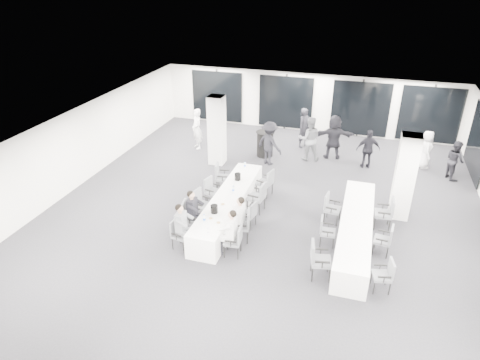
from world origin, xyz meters
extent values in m
cube|color=black|center=(0.00, 0.00, -0.01)|extent=(14.00, 16.00, 0.02)
cube|color=white|center=(0.00, 0.00, 2.81)|extent=(14.00, 16.00, 0.02)
cube|color=silver|center=(-7.01, 0.00, 1.40)|extent=(0.02, 16.00, 2.80)
cube|color=silver|center=(0.00, 8.01, 1.40)|extent=(14.00, 0.02, 2.80)
cube|color=black|center=(0.00, 7.94, 1.35)|extent=(13.60, 0.06, 2.50)
cube|color=silver|center=(-2.80, 3.20, 1.40)|extent=(0.60, 0.60, 2.80)
cube|color=silver|center=(4.20, 1.00, 1.40)|extent=(0.60, 0.60, 2.80)
cube|color=white|center=(-1.04, -0.64, 0.38)|extent=(0.90, 5.00, 0.75)
cube|color=white|center=(2.94, -0.91, 0.38)|extent=(0.90, 5.00, 0.75)
cylinder|color=black|center=(-1.12, 4.45, 0.53)|extent=(0.68, 0.68, 1.06)
cylinder|color=black|center=(-1.12, 4.45, 1.06)|extent=(0.77, 0.77, 0.02)
cube|color=#505357|center=(-1.79, -2.67, 0.42)|extent=(0.49, 0.51, 0.07)
cube|color=#505357|center=(-1.99, -2.64, 0.67)|extent=(0.12, 0.43, 0.43)
cylinder|color=black|center=(-1.94, -2.46, 0.19)|extent=(0.03, 0.03, 0.38)
cylinder|color=black|center=(-2.00, -2.83, 0.19)|extent=(0.03, 0.03, 0.38)
cylinder|color=black|center=(-1.57, -2.52, 0.19)|extent=(0.03, 0.03, 0.38)
cylinder|color=black|center=(-1.63, -2.89, 0.19)|extent=(0.03, 0.03, 0.38)
cube|color=black|center=(-1.75, -2.44, 0.58)|extent=(0.32, 0.09, 0.04)
cube|color=black|center=(-1.82, -2.90, 0.58)|extent=(0.32, 0.09, 0.04)
cube|color=#505357|center=(-1.79, -1.86, 0.49)|extent=(0.58, 0.60, 0.09)
cube|color=#505357|center=(-2.02, -1.90, 0.79)|extent=(0.14, 0.51, 0.50)
cylinder|color=black|center=(-2.04, -1.68, 0.22)|extent=(0.04, 0.04, 0.45)
cylinder|color=black|center=(-1.97, -2.11, 0.22)|extent=(0.04, 0.04, 0.45)
cylinder|color=black|center=(-1.60, -1.61, 0.22)|extent=(0.04, 0.04, 0.45)
cylinder|color=black|center=(-1.54, -2.04, 0.22)|extent=(0.04, 0.04, 0.45)
cube|color=black|center=(-1.83, -1.59, 0.68)|extent=(0.38, 0.10, 0.04)
cube|color=black|center=(-1.74, -2.13, 0.68)|extent=(0.38, 0.10, 0.04)
cube|color=#505357|center=(-1.79, -1.00, 0.46)|extent=(0.58, 0.60, 0.08)
cube|color=#505357|center=(-2.01, -0.94, 0.74)|extent=(0.18, 0.47, 0.47)
cylinder|color=black|center=(-1.93, -0.75, 0.21)|extent=(0.04, 0.04, 0.42)
cylinder|color=black|center=(-2.04, -1.15, 0.21)|extent=(0.04, 0.04, 0.42)
cylinder|color=black|center=(-1.54, -0.85, 0.21)|extent=(0.04, 0.04, 0.42)
cylinder|color=black|center=(-1.64, -1.25, 0.21)|extent=(0.04, 0.04, 0.42)
cube|color=black|center=(-1.72, -0.75, 0.64)|extent=(0.35, 0.13, 0.04)
cube|color=black|center=(-1.85, -1.25, 0.64)|extent=(0.35, 0.13, 0.04)
cube|color=#505357|center=(-1.79, 0.00, 0.44)|extent=(0.55, 0.56, 0.08)
cube|color=#505357|center=(-1.99, 0.05, 0.70)|extent=(0.16, 0.45, 0.45)
cylinder|color=black|center=(-1.93, 0.23, 0.20)|extent=(0.04, 0.04, 0.40)
cylinder|color=black|center=(-2.02, -0.14, 0.20)|extent=(0.04, 0.04, 0.40)
cylinder|color=black|center=(-1.55, 0.14, 0.20)|extent=(0.04, 0.04, 0.40)
cylinder|color=black|center=(-1.64, -0.24, 0.20)|extent=(0.04, 0.04, 0.40)
cube|color=black|center=(-1.73, 0.23, 0.60)|extent=(0.33, 0.12, 0.04)
cube|color=black|center=(-1.84, -0.24, 0.60)|extent=(0.33, 0.12, 0.04)
cube|color=#505357|center=(-1.79, 1.03, 0.48)|extent=(0.57, 0.59, 0.08)
cube|color=#505357|center=(-2.02, 0.99, 0.76)|extent=(0.15, 0.49, 0.49)
cylinder|color=black|center=(-2.03, 1.20, 0.22)|extent=(0.04, 0.04, 0.43)
cylinder|color=black|center=(-1.96, 0.78, 0.22)|extent=(0.04, 0.04, 0.43)
cylinder|color=black|center=(-1.61, 1.27, 0.22)|extent=(0.04, 0.04, 0.43)
cylinder|color=black|center=(-1.54, 0.86, 0.22)|extent=(0.04, 0.04, 0.43)
cube|color=black|center=(-1.83, 1.29, 0.66)|extent=(0.36, 0.10, 0.04)
cube|color=black|center=(-1.74, 0.77, 0.66)|extent=(0.36, 0.10, 0.04)
cube|color=#505357|center=(-0.29, -2.55, 0.43)|extent=(0.48, 0.50, 0.08)
cube|color=#505357|center=(-0.08, -2.53, 0.69)|extent=(0.10, 0.45, 0.44)
cylinder|color=black|center=(-0.08, -2.72, 0.20)|extent=(0.03, 0.03, 0.39)
cylinder|color=black|center=(-0.11, -2.34, 0.20)|extent=(0.03, 0.03, 0.39)
cylinder|color=black|center=(-0.46, -2.76, 0.20)|extent=(0.03, 0.03, 0.39)
cylinder|color=black|center=(-0.50, -2.37, 0.20)|extent=(0.03, 0.03, 0.39)
cube|color=black|center=(-0.26, -2.79, 0.60)|extent=(0.33, 0.07, 0.04)
cube|color=black|center=(-0.31, -2.31, 0.60)|extent=(0.33, 0.07, 0.04)
cube|color=#505357|center=(-0.29, -1.79, 0.47)|extent=(0.59, 0.60, 0.08)
cube|color=#505357|center=(-0.06, -1.73, 0.75)|extent=(0.18, 0.48, 0.48)
cylinder|color=black|center=(-0.03, -1.94, 0.21)|extent=(0.04, 0.04, 0.43)
cylinder|color=black|center=(-0.14, -1.53, 0.21)|extent=(0.04, 0.04, 0.43)
cylinder|color=black|center=(-0.44, -2.04, 0.21)|extent=(0.04, 0.04, 0.43)
cylinder|color=black|center=(-0.54, -1.64, 0.21)|extent=(0.04, 0.04, 0.43)
cube|color=black|center=(-0.22, -2.04, 0.65)|extent=(0.35, 0.13, 0.04)
cube|color=black|center=(-0.35, -1.53, 0.65)|extent=(0.35, 0.13, 0.04)
cube|color=#505357|center=(-0.29, -1.02, 0.41)|extent=(0.50, 0.51, 0.07)
cube|color=#505357|center=(-0.09, -1.06, 0.65)|extent=(0.14, 0.42, 0.42)
cylinder|color=black|center=(-0.15, -1.23, 0.19)|extent=(0.03, 0.03, 0.37)
cylinder|color=black|center=(-0.07, -0.88, 0.19)|extent=(0.03, 0.03, 0.37)
cylinder|color=black|center=(-0.50, -1.16, 0.19)|extent=(0.03, 0.03, 0.37)
cylinder|color=black|center=(-0.43, -0.80, 0.19)|extent=(0.03, 0.03, 0.37)
cube|color=black|center=(-0.33, -1.24, 0.56)|extent=(0.31, 0.10, 0.04)
cube|color=black|center=(-0.24, -0.80, 0.56)|extent=(0.31, 0.10, 0.04)
cube|color=#505357|center=(-0.29, -0.05, 0.49)|extent=(0.57, 0.59, 0.09)
cube|color=#505357|center=(-0.05, -0.08, 0.79)|extent=(0.13, 0.51, 0.50)
cylinder|color=black|center=(-0.10, -0.29, 0.22)|extent=(0.04, 0.04, 0.45)
cylinder|color=black|center=(-0.04, 0.14, 0.22)|extent=(0.04, 0.04, 0.45)
cylinder|color=black|center=(-0.53, -0.23, 0.22)|extent=(0.04, 0.04, 0.45)
cylinder|color=black|center=(-0.47, 0.20, 0.22)|extent=(0.04, 0.04, 0.45)
cube|color=black|center=(-0.32, -0.32, 0.68)|extent=(0.38, 0.09, 0.04)
cube|color=black|center=(-0.25, 0.23, 0.68)|extent=(0.38, 0.09, 0.04)
cube|color=#505357|center=(-0.29, 1.08, 0.47)|extent=(0.58, 0.60, 0.08)
cube|color=#505357|center=(-0.06, 1.02, 0.75)|extent=(0.17, 0.48, 0.48)
cylinder|color=black|center=(-0.13, 0.83, 0.21)|extent=(0.04, 0.04, 0.43)
cylinder|color=black|center=(-0.03, 1.23, 0.21)|extent=(0.04, 0.04, 0.43)
cylinder|color=black|center=(-0.54, 0.93, 0.21)|extent=(0.04, 0.04, 0.43)
cylinder|color=black|center=(-0.44, 1.33, 0.21)|extent=(0.04, 0.04, 0.43)
cube|color=black|center=(-0.35, 0.83, 0.64)|extent=(0.35, 0.12, 0.04)
cube|color=black|center=(-0.22, 1.33, 0.64)|extent=(0.35, 0.12, 0.04)
cube|color=#505357|center=(2.19, -2.79, 0.49)|extent=(0.60, 0.61, 0.09)
cube|color=#505357|center=(1.96, -2.84, 0.79)|extent=(0.16, 0.51, 0.50)
cylinder|color=black|center=(1.93, -2.62, 0.22)|extent=(0.04, 0.04, 0.45)
cylinder|color=black|center=(2.02, -3.05, 0.22)|extent=(0.04, 0.04, 0.45)
cylinder|color=black|center=(2.36, -2.53, 0.22)|extent=(0.04, 0.04, 0.45)
cylinder|color=black|center=(2.45, -2.96, 0.22)|extent=(0.04, 0.04, 0.45)
cube|color=black|center=(2.14, -2.52, 0.68)|extent=(0.37, 0.12, 0.04)
cube|color=black|center=(2.24, -3.06, 0.68)|extent=(0.37, 0.12, 0.04)
cube|color=#505357|center=(2.19, -1.28, 0.41)|extent=(0.45, 0.46, 0.07)
cube|color=#505357|center=(1.99, -1.29, 0.66)|extent=(0.08, 0.42, 0.42)
cylinder|color=black|center=(2.00, -1.11, 0.19)|extent=(0.03, 0.03, 0.38)
cylinder|color=black|center=(2.02, -1.47, 0.19)|extent=(0.03, 0.03, 0.38)
cylinder|color=black|center=(2.36, -1.09, 0.19)|extent=(0.03, 0.03, 0.38)
cylinder|color=black|center=(2.39, -1.45, 0.19)|extent=(0.03, 0.03, 0.38)
cube|color=black|center=(2.18, -1.05, 0.57)|extent=(0.31, 0.06, 0.04)
cube|color=black|center=(2.21, -1.51, 0.57)|extent=(0.31, 0.06, 0.04)
cube|color=#505357|center=(2.19, 0.00, 0.45)|extent=(0.52, 0.53, 0.08)
cube|color=#505357|center=(1.97, 0.03, 0.72)|extent=(0.12, 0.46, 0.46)
cylinder|color=black|center=(2.02, 0.22, 0.21)|extent=(0.04, 0.04, 0.41)
cylinder|color=black|center=(1.97, -0.17, 0.21)|extent=(0.04, 0.04, 0.41)
cylinder|color=black|center=(2.42, 0.17, 0.21)|extent=(0.04, 0.04, 0.41)
cylinder|color=black|center=(2.37, -0.22, 0.21)|extent=(0.04, 0.04, 0.41)
cube|color=black|center=(2.22, 0.25, 0.62)|extent=(0.34, 0.08, 0.04)
cube|color=black|center=(2.16, -0.25, 0.62)|extent=(0.34, 0.08, 0.04)
cube|color=#505357|center=(3.69, -2.85, 0.42)|extent=(0.52, 0.53, 0.08)
cube|color=#505357|center=(3.89, -2.80, 0.68)|extent=(0.15, 0.43, 0.43)
cylinder|color=black|center=(3.92, -2.99, 0.19)|extent=(0.03, 0.03, 0.38)
cylinder|color=black|center=(3.83, -2.62, 0.19)|extent=(0.03, 0.03, 0.38)
cylinder|color=black|center=(3.55, -3.07, 0.19)|extent=(0.03, 0.03, 0.38)
cylinder|color=black|center=(3.47, -2.71, 0.19)|extent=(0.03, 0.03, 0.38)
cube|color=black|center=(3.74, -3.08, 0.58)|extent=(0.32, 0.11, 0.04)
cube|color=black|center=(3.64, -2.62, 0.58)|extent=(0.32, 0.11, 0.04)
cube|color=#505357|center=(3.69, -1.26, 0.43)|extent=(0.49, 0.51, 0.08)
cube|color=#505357|center=(3.90, -1.29, 0.69)|extent=(0.11, 0.45, 0.44)
cylinder|color=black|center=(3.86, -1.48, 0.20)|extent=(0.03, 0.03, 0.39)
cylinder|color=black|center=(3.90, -1.10, 0.20)|extent=(0.03, 0.03, 0.39)
cylinder|color=black|center=(3.48, -1.43, 0.20)|extent=(0.03, 0.03, 0.39)
cylinder|color=black|center=(3.52, -1.05, 0.20)|extent=(0.03, 0.03, 0.39)
cube|color=black|center=(3.66, -1.50, 0.60)|extent=(0.33, 0.08, 0.04)
cube|color=black|center=(3.72, -1.03, 0.60)|extent=(0.33, 0.08, 0.04)
cube|color=#505357|center=(3.69, 0.12, 0.49)|extent=(0.53, 0.55, 0.09)
cube|color=#505357|center=(3.93, 0.14, 0.78)|extent=(0.09, 0.50, 0.50)
cylinder|color=black|center=(3.92, -0.08, 0.22)|extent=(0.04, 0.04, 0.44)
cylinder|color=black|center=(3.89, 0.35, 0.22)|extent=(0.04, 0.04, 0.44)
cylinder|color=black|center=(3.49, -0.11, 0.22)|extent=(0.04, 0.04, 0.44)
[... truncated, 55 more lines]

